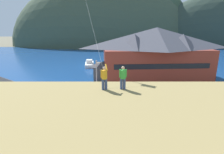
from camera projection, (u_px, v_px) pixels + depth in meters
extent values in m
plane|color=#66604C|center=(111.00, 127.00, 20.94)|extent=(600.00, 600.00, 0.00)
cube|color=gray|center=(111.00, 109.00, 25.76)|extent=(40.00, 20.00, 0.10)
cube|color=navy|center=(111.00, 56.00, 78.90)|extent=(360.00, 84.00, 0.03)
ellipsoid|color=#3D4C38|center=(102.00, 45.00, 134.72)|extent=(134.08, 65.09, 95.06)
ellipsoid|color=#334733|center=(135.00, 45.00, 137.70)|extent=(84.24, 51.38, 93.53)
cube|color=brown|center=(154.00, 63.00, 41.83)|extent=(24.59, 12.13, 7.06)
cube|color=black|center=(162.00, 66.00, 36.64)|extent=(20.29, 1.47, 1.10)
pyramid|color=#4C4C56|center=(156.00, 38.00, 40.31)|extent=(26.09, 13.28, 4.73)
pyramid|color=#4C4C56|center=(134.00, 42.00, 38.34)|extent=(6.17, 6.17, 3.31)
pyramid|color=#4C4C56|center=(182.00, 41.00, 39.10)|extent=(6.17, 6.17, 3.31)
cube|color=#338475|center=(2.00, 100.00, 24.77)|extent=(5.71, 5.78, 3.34)
cube|color=#474C56|center=(106.00, 73.00, 40.86)|extent=(5.86, 3.83, 3.19)
pyramid|color=#47474C|center=(105.00, 63.00, 40.28)|extent=(6.33, 4.21, 1.27)
cube|color=black|center=(106.00, 77.00, 39.21)|extent=(1.10, 0.10, 2.23)
cube|color=#70604C|center=(100.00, 66.00, 54.26)|extent=(3.20, 11.63, 0.70)
cube|color=silver|center=(89.00, 65.00, 56.40)|extent=(3.54, 8.45, 0.90)
cube|color=white|center=(89.00, 63.00, 56.26)|extent=(3.43, 8.19, 0.16)
cube|color=silver|center=(89.00, 61.00, 55.51)|extent=(2.10, 2.65, 1.10)
cube|color=red|center=(155.00, 99.00, 27.59)|extent=(4.32, 2.11, 0.80)
cube|color=#B11A15|center=(156.00, 94.00, 27.41)|extent=(2.21, 1.75, 0.70)
cube|color=black|center=(156.00, 94.00, 27.42)|extent=(2.26, 1.79, 0.32)
cylinder|color=black|center=(144.00, 99.00, 28.47)|extent=(0.65, 0.27, 0.64)
cylinder|color=black|center=(148.00, 104.00, 26.71)|extent=(0.65, 0.27, 0.64)
cylinder|color=black|center=(161.00, 98.00, 28.68)|extent=(0.65, 0.27, 0.64)
cylinder|color=black|center=(165.00, 103.00, 26.91)|extent=(0.65, 0.27, 0.64)
cube|color=#236633|center=(134.00, 122.00, 20.67)|extent=(4.34, 2.16, 0.80)
cube|color=#1E562B|center=(133.00, 116.00, 20.46)|extent=(2.23, 1.78, 0.70)
cube|color=black|center=(133.00, 116.00, 20.47)|extent=(2.28, 1.81, 0.32)
cylinder|color=black|center=(147.00, 128.00, 20.01)|extent=(0.66, 0.27, 0.64)
cylinder|color=black|center=(143.00, 120.00, 21.78)|extent=(0.66, 0.27, 0.64)
cylinder|color=black|center=(124.00, 129.00, 19.77)|extent=(0.66, 0.27, 0.64)
cylinder|color=black|center=(121.00, 121.00, 21.54)|extent=(0.66, 0.27, 0.64)
cube|color=#236633|center=(27.00, 122.00, 20.60)|extent=(4.36, 2.20, 0.80)
cube|color=#1E562B|center=(28.00, 116.00, 20.39)|extent=(2.25, 1.80, 0.70)
cube|color=black|center=(28.00, 116.00, 20.40)|extent=(2.29, 1.83, 0.32)
cylinder|color=black|center=(21.00, 121.00, 21.71)|extent=(0.66, 0.28, 0.64)
cylinder|color=black|center=(12.00, 129.00, 19.94)|extent=(0.66, 0.28, 0.64)
cylinder|color=black|center=(42.00, 122.00, 21.47)|extent=(0.66, 0.28, 0.64)
cylinder|color=black|center=(35.00, 130.00, 19.70)|extent=(0.66, 0.28, 0.64)
cube|color=red|center=(89.00, 98.00, 27.87)|extent=(4.31, 2.07, 0.80)
cube|color=#B11A15|center=(88.00, 93.00, 27.69)|extent=(2.20, 1.73, 0.70)
cube|color=black|center=(88.00, 94.00, 27.70)|extent=(2.24, 1.77, 0.32)
cylinder|color=black|center=(96.00, 103.00, 27.01)|extent=(0.65, 0.26, 0.64)
cylinder|color=black|center=(98.00, 98.00, 28.78)|extent=(0.65, 0.26, 0.64)
cylinder|color=black|center=(79.00, 102.00, 27.17)|extent=(0.65, 0.26, 0.64)
cylinder|color=black|center=(82.00, 98.00, 28.94)|extent=(0.65, 0.26, 0.64)
cube|color=black|center=(218.00, 118.00, 21.53)|extent=(4.21, 1.82, 0.80)
cube|color=black|center=(217.00, 112.00, 21.33)|extent=(2.11, 1.61, 0.70)
cube|color=black|center=(217.00, 113.00, 21.34)|extent=(2.15, 1.64, 0.32)
cylinder|color=black|center=(224.00, 117.00, 22.53)|extent=(0.64, 0.22, 0.64)
cylinder|color=black|center=(210.00, 125.00, 20.73)|extent=(0.64, 0.22, 0.64)
cylinder|color=black|center=(202.00, 117.00, 22.51)|extent=(0.64, 0.22, 0.64)
cube|color=silver|center=(211.00, 101.00, 26.61)|extent=(4.29, 2.02, 0.80)
cube|color=beige|center=(212.00, 96.00, 26.42)|extent=(2.18, 1.71, 0.70)
cube|color=black|center=(212.00, 97.00, 26.43)|extent=(2.22, 1.74, 0.32)
cylinder|color=black|center=(198.00, 101.00, 27.52)|extent=(0.65, 0.25, 0.64)
cylinder|color=black|center=(205.00, 106.00, 25.75)|extent=(0.65, 0.25, 0.64)
cylinder|color=black|center=(215.00, 101.00, 27.67)|extent=(0.65, 0.25, 0.64)
cylinder|color=black|center=(223.00, 106.00, 25.90)|extent=(0.65, 0.25, 0.64)
cube|color=red|center=(50.00, 101.00, 26.63)|extent=(4.29, 2.02, 0.80)
cube|color=#B11A15|center=(48.00, 96.00, 26.43)|extent=(2.18, 1.71, 0.70)
cube|color=black|center=(48.00, 97.00, 26.43)|extent=(2.23, 1.74, 0.32)
cylinder|color=black|center=(58.00, 106.00, 25.92)|extent=(0.65, 0.25, 0.64)
cylinder|color=black|center=(60.00, 101.00, 27.69)|extent=(0.65, 0.25, 0.64)
cylinder|color=black|center=(39.00, 106.00, 25.77)|extent=(0.65, 0.25, 0.64)
cylinder|color=black|center=(43.00, 101.00, 27.54)|extent=(0.65, 0.25, 0.64)
cube|color=#236633|center=(181.00, 122.00, 20.52)|extent=(4.33, 2.12, 0.80)
cube|color=#1E562B|center=(183.00, 116.00, 20.33)|extent=(2.22, 1.76, 0.70)
cube|color=black|center=(183.00, 117.00, 20.34)|extent=(2.26, 1.79, 0.32)
cylinder|color=black|center=(166.00, 122.00, 21.39)|extent=(0.66, 0.27, 0.64)
cylinder|color=black|center=(172.00, 130.00, 19.63)|extent=(0.66, 0.27, 0.64)
cylinder|color=black|center=(188.00, 121.00, 21.61)|extent=(0.66, 0.27, 0.64)
cylinder|color=black|center=(196.00, 129.00, 19.84)|extent=(0.66, 0.27, 0.64)
cylinder|color=#ADADB2|center=(96.00, 79.00, 30.26)|extent=(0.16, 0.16, 6.09)
cube|color=#4C4C51|center=(96.00, 61.00, 29.84)|extent=(0.24, 0.70, 0.20)
cylinder|color=#384770|center=(102.00, 84.00, 12.97)|extent=(0.20, 0.20, 0.82)
cylinder|color=#384770|center=(105.00, 84.00, 13.02)|extent=(0.20, 0.20, 0.82)
cylinder|color=gold|center=(104.00, 75.00, 12.80)|extent=(0.40, 0.40, 0.64)
sphere|color=tan|center=(104.00, 68.00, 12.68)|extent=(0.24, 0.24, 0.24)
cylinder|color=gold|center=(106.00, 67.00, 12.88)|extent=(0.23, 0.57, 0.43)
cylinder|color=gold|center=(101.00, 74.00, 12.74)|extent=(0.11, 0.11, 0.60)
cylinder|color=#384770|center=(121.00, 84.00, 13.09)|extent=(0.20, 0.20, 0.82)
cylinder|color=#384770|center=(124.00, 84.00, 13.11)|extent=(0.20, 0.20, 0.82)
cylinder|color=green|center=(122.00, 74.00, 12.92)|extent=(0.40, 0.40, 0.64)
sphere|color=tan|center=(122.00, 68.00, 12.79)|extent=(0.24, 0.24, 0.24)
cylinder|color=green|center=(119.00, 73.00, 12.88)|extent=(0.11, 0.11, 0.60)
cylinder|color=green|center=(125.00, 73.00, 12.92)|extent=(0.11, 0.11, 0.60)
cylinder|color=silver|center=(91.00, 24.00, 15.68)|extent=(3.01, 7.40, 9.51)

